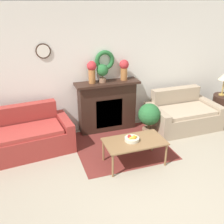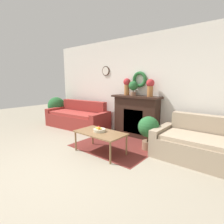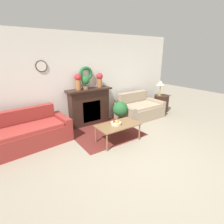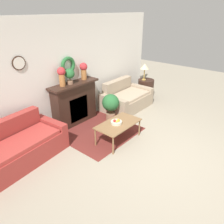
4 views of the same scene
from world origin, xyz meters
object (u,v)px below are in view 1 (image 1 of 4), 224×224
at_px(loveseat_right, 182,115).
at_px(vase_on_mantel_right, 124,68).
at_px(coffee_table, 134,143).
at_px(potted_plant_floor_by_loveseat, 149,117).
at_px(side_table_by_loveseat, 223,107).
at_px(vase_on_mantel_left, 92,70).
at_px(fruit_bowl, 132,139).
at_px(fireplace, 107,106).
at_px(potted_plant_on_mantel, 102,71).
at_px(couch_left, 14,139).

bearing_deg(loveseat_right, vase_on_mantel_right, 160.18).
relative_size(coffee_table, potted_plant_floor_by_loveseat, 1.43).
relative_size(coffee_table, side_table_by_loveseat, 1.74).
relative_size(vase_on_mantel_left, vase_on_mantel_right, 1.05).
bearing_deg(fruit_bowl, fireplace, 89.45).
xyz_separation_m(vase_on_mantel_right, potted_plant_on_mantel, (-0.49, -0.02, -0.02)).
bearing_deg(vase_on_mantel_right, couch_left, -170.20).
relative_size(fireplace, vase_on_mantel_left, 3.00).
relative_size(fireplace, potted_plant_floor_by_loveseat, 1.85).
xyz_separation_m(side_table_by_loveseat, vase_on_mantel_left, (-3.16, 0.44, 1.08)).
distance_m(loveseat_right, side_table_by_loveseat, 1.17).
xyz_separation_m(fruit_bowl, potted_plant_floor_by_loveseat, (0.73, 0.80, -0.03)).
height_order(loveseat_right, vase_on_mantel_right, vase_on_mantel_right).
bearing_deg(couch_left, coffee_table, -33.40).
bearing_deg(couch_left, fruit_bowl, -33.41).
bearing_deg(vase_on_mantel_right, vase_on_mantel_left, 180.00).
distance_m(loveseat_right, coffee_table, 1.92).
bearing_deg(side_table_by_loveseat, couch_left, 179.68).
height_order(loveseat_right, coffee_table, loveseat_right).
bearing_deg(fireplace, vase_on_mantel_right, 0.80).
bearing_deg(couch_left, fireplace, 5.63).
distance_m(couch_left, side_table_by_loveseat, 4.82).
bearing_deg(loveseat_right, coffee_table, -148.88).
bearing_deg(fireplace, fruit_bowl, -90.55).
relative_size(fireplace, potted_plant_on_mantel, 3.59).
xyz_separation_m(fireplace, coffee_table, (0.03, -1.45, -0.15)).
relative_size(side_table_by_loveseat, vase_on_mantel_right, 1.40).
xyz_separation_m(vase_on_mantel_left, potted_plant_on_mantel, (0.22, -0.02, -0.03)).
xyz_separation_m(couch_left, potted_plant_on_mantel, (1.88, 0.39, 1.05)).
bearing_deg(coffee_table, fruit_bowl, 153.19).
relative_size(side_table_by_loveseat, potted_plant_floor_by_loveseat, 0.82).
bearing_deg(fireplace, potted_plant_on_mantel, -171.63).
bearing_deg(vase_on_mantel_left, vase_on_mantel_right, 0.00).
xyz_separation_m(fruit_bowl, vase_on_mantel_left, (-0.31, 1.43, 0.89)).
xyz_separation_m(coffee_table, vase_on_mantel_right, (0.36, 1.45, 0.96)).
bearing_deg(fruit_bowl, vase_on_mantel_right, 74.29).
relative_size(couch_left, vase_on_mantel_right, 5.03).
relative_size(couch_left, vase_on_mantel_left, 4.79).
height_order(fireplace, loveseat_right, fireplace).
xyz_separation_m(vase_on_mantel_left, potted_plant_floor_by_loveseat, (1.04, -0.64, -0.92)).
height_order(coffee_table, potted_plant_on_mantel, potted_plant_on_mantel).
distance_m(fireplace, loveseat_right, 1.75).
height_order(vase_on_mantel_left, potted_plant_floor_by_loveseat, vase_on_mantel_left).
bearing_deg(side_table_by_loveseat, fruit_bowl, -160.73).
xyz_separation_m(coffee_table, vase_on_mantel_left, (-0.35, 1.45, 0.97)).
distance_m(loveseat_right, vase_on_mantel_left, 2.31).
height_order(vase_on_mantel_right, potted_plant_floor_by_loveseat, vase_on_mantel_right).
xyz_separation_m(fruit_bowl, potted_plant_on_mantel, (-0.09, 1.41, 0.86)).
bearing_deg(potted_plant_on_mantel, loveseat_right, -13.68).
relative_size(couch_left, loveseat_right, 1.43).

